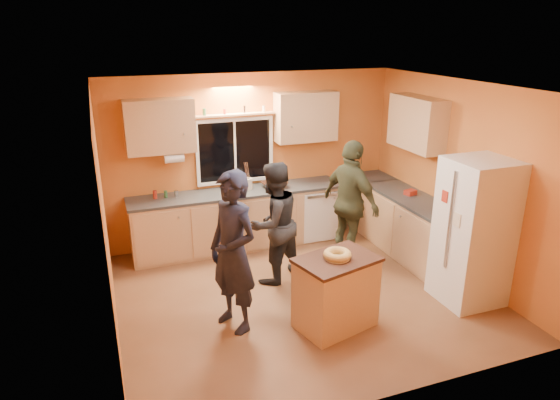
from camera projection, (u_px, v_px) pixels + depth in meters
name	position (u px, v px, depth m)	size (l,w,h in m)	color
ground	(302.00, 294.00, 6.37)	(4.50, 4.50, 0.00)	brown
room_shell	(300.00, 163.00, 6.24)	(4.54, 4.04, 2.61)	#CA7A33
back_counter	(261.00, 216.00, 7.73)	(4.23, 0.62, 0.90)	tan
right_counter	(412.00, 227.00, 7.30)	(0.62, 1.84, 0.90)	tan
refrigerator	(474.00, 232.00, 5.98)	(0.72, 0.70, 1.80)	silver
island	(336.00, 292.00, 5.57)	(1.00, 0.80, 0.85)	tan
bundt_pastry	(337.00, 255.00, 5.42)	(0.31, 0.31, 0.09)	tan
person_left	(233.00, 253.00, 5.41)	(0.67, 0.44, 1.83)	black
person_center	(273.00, 223.00, 6.48)	(0.79, 0.62, 1.63)	black
person_right	(351.00, 203.00, 7.00)	(1.04, 0.43, 1.78)	#343B25
mixing_bowl	(275.00, 185.00, 7.62)	(0.37, 0.37, 0.09)	black
utensil_crock	(248.00, 184.00, 7.53)	(0.14, 0.14, 0.17)	beige
potted_plant	(456.00, 206.00, 6.42)	(0.26, 0.22, 0.28)	gray
red_box	(410.00, 192.00, 7.30)	(0.16, 0.12, 0.07)	maroon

